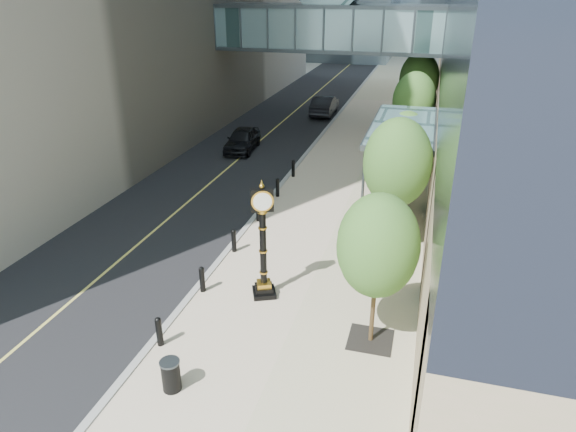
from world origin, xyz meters
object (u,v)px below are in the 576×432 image
object	(u,v)px
street_clock	(263,249)
car_near	(242,139)
trash_bin	(171,376)
car_far	(325,105)
pedestrian	(373,192)

from	to	relation	value
street_clock	car_near	size ratio (longest dim) A/B	0.97
trash_bin	car_far	bearing A→B (deg)	94.67
street_clock	trash_bin	world-z (taller)	street_clock
street_clock	car_near	distance (m)	18.10
pedestrian	car_far	size ratio (longest dim) A/B	0.35
street_clock	car_far	size ratio (longest dim) A/B	0.87
trash_bin	street_clock	bearing A→B (deg)	79.24
pedestrian	car_far	xyz separation A→B (m)	(-6.56, 19.49, -0.10)
street_clock	car_far	world-z (taller)	street_clock
trash_bin	car_near	size ratio (longest dim) A/B	0.20
pedestrian	trash_bin	bearing A→B (deg)	56.42
pedestrian	car_far	distance (m)	20.56
trash_bin	car_near	world-z (taller)	car_near
trash_bin	pedestrian	bearing A→B (deg)	74.98
pedestrian	car_near	bearing A→B (deg)	-56.82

